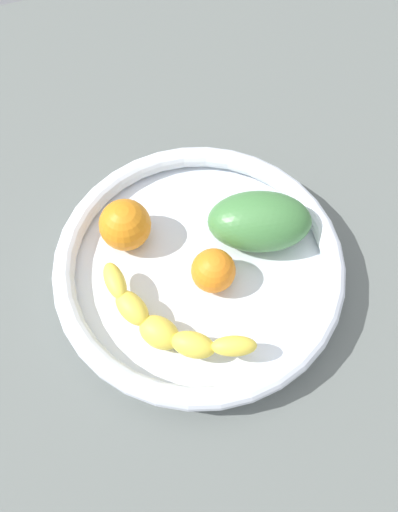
{
  "coord_description": "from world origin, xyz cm",
  "views": [
    {
      "loc": [
        9.11,
        26.68,
        60.33
      ],
      "look_at": [
        0.0,
        0.0,
        8.11
      ],
      "focal_mm": 36.18,
      "sensor_mm": 36.0,
      "label": 1
    }
  ],
  "objects_px": {
    "orange_front": "(213,271)",
    "orange_mid_left": "(125,225)",
    "mango_green": "(259,221)",
    "banana_draped_left": "(163,324)",
    "fruit_bowl": "(199,267)"
  },
  "relations": [
    {
      "from": "orange_front",
      "to": "orange_mid_left",
      "type": "distance_m",
      "value": 0.12
    },
    {
      "from": "orange_mid_left",
      "to": "mango_green",
      "type": "relative_size",
      "value": 0.5
    },
    {
      "from": "orange_mid_left",
      "to": "banana_draped_left",
      "type": "bearing_deg",
      "value": 93.07
    },
    {
      "from": "fruit_bowl",
      "to": "mango_green",
      "type": "distance_m",
      "value": 0.09
    },
    {
      "from": "fruit_bowl",
      "to": "mango_green",
      "type": "bearing_deg",
      "value": -166.64
    },
    {
      "from": "fruit_bowl",
      "to": "banana_draped_left",
      "type": "xyz_separation_m",
      "value": [
        0.06,
        0.06,
        0.02
      ]
    },
    {
      "from": "orange_mid_left",
      "to": "mango_green",
      "type": "height_order",
      "value": "mango_green"
    },
    {
      "from": "orange_front",
      "to": "orange_mid_left",
      "type": "height_order",
      "value": "orange_mid_left"
    },
    {
      "from": "orange_mid_left",
      "to": "mango_green",
      "type": "bearing_deg",
      "value": 162.54
    },
    {
      "from": "banana_draped_left",
      "to": "orange_mid_left",
      "type": "bearing_deg",
      "value": -86.93
    },
    {
      "from": "orange_front",
      "to": "fruit_bowl",
      "type": "bearing_deg",
      "value": -64.59
    },
    {
      "from": "orange_front",
      "to": "mango_green",
      "type": "relative_size",
      "value": 0.42
    },
    {
      "from": "fruit_bowl",
      "to": "orange_front",
      "type": "xyz_separation_m",
      "value": [
        -0.01,
        0.02,
        0.02
      ]
    },
    {
      "from": "orange_front",
      "to": "orange_mid_left",
      "type": "bearing_deg",
      "value": -48.06
    },
    {
      "from": "banana_draped_left",
      "to": "mango_green",
      "type": "height_order",
      "value": "mango_green"
    }
  ]
}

